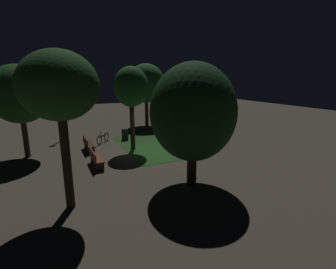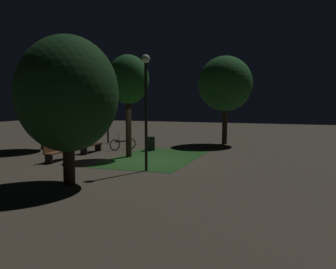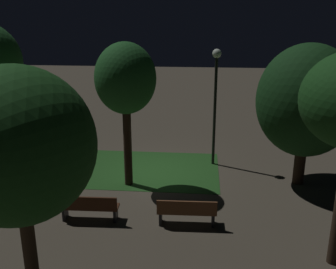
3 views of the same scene
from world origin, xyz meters
name	(u,v)px [view 3 (image 3 of 3)]	position (x,y,z in m)	size (l,w,h in m)	color
ground_plane	(154,171)	(0.00, 0.00, 0.00)	(60.00, 60.00, 0.00)	#4C4438
grass_lawn	(131,169)	(-0.96, 0.15, 0.01)	(7.15, 4.10, 0.01)	#23511E
bench_path_side	(89,207)	(-1.50, -4.05, 0.48)	(1.81, 0.53, 0.88)	#422314
bench_front_right	(187,211)	(1.51, -4.05, 0.48)	(1.81, 0.53, 0.88)	brown
tree_back_left	(307,101)	(5.58, -0.62, 3.17)	(3.55, 3.55, 5.21)	#2D2116
tree_left_canopy	(125,80)	(-0.79, -1.31, 3.95)	(2.15, 2.15, 5.26)	#2D2116
tree_near_wall	(17,146)	(-1.83, -7.43, 3.65)	(3.24, 3.24, 5.30)	#423021
lamp_post_plaza_west	(216,89)	(2.40, 1.01, 3.25)	(0.36, 0.36, 4.82)	black
trash_bin	(62,170)	(-3.40, -1.13, 0.41)	(0.49, 0.49, 0.82)	black
bicycle	(52,191)	(-3.16, -2.82, 0.34)	(1.35, 1.11, 0.93)	black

